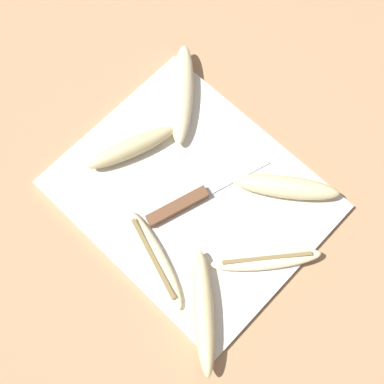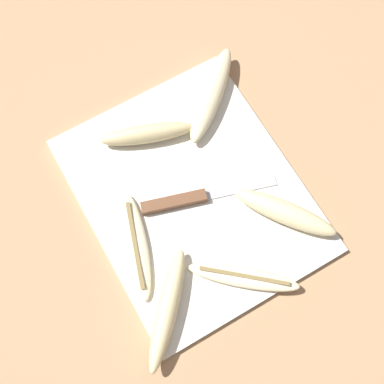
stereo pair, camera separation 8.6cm
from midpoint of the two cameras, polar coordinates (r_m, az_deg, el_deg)
name	(u,v)px [view 2 (the right image)]	position (r m, az deg, el deg)	size (l,w,h in m)	color
ground_plane	(192,196)	(0.95, 2.55, -0.78)	(4.00, 4.00, 0.00)	tan
cutting_board	(192,195)	(0.94, 2.57, -0.66)	(0.44, 0.36, 0.01)	silver
knife	(185,198)	(0.93, 1.81, -1.00)	(0.09, 0.24, 0.02)	brown
banana_mellow_near	(147,134)	(0.96, -2.27, 5.90)	(0.09, 0.17, 0.04)	beige
banana_cream_curved	(211,94)	(1.00, 4.52, 10.03)	(0.17, 0.18, 0.04)	beige
banana_pale_long	(136,246)	(0.91, -3.37, -6.13)	(0.19, 0.10, 0.02)	beige
banana_bright_far	(242,278)	(0.90, 8.07, -9.47)	(0.15, 0.17, 0.02)	beige
banana_soft_right	(285,212)	(0.93, 12.48, -2.50)	(0.17, 0.14, 0.04)	beige
banana_ripe_center	(167,310)	(0.88, 0.19, -12.85)	(0.17, 0.16, 0.04)	beige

